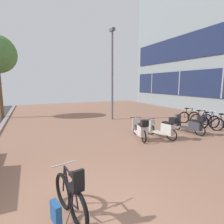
{
  "coord_description": "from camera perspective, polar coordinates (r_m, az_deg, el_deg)",
  "views": [
    {
      "loc": [
        -0.83,
        -2.74,
        2.43
      ],
      "look_at": [
        2.36,
        4.33,
        1.21
      ],
      "focal_mm": 29.28,
      "sensor_mm": 36.0,
      "label": 1
    }
  ],
  "objects": [
    {
      "name": "scooter_near",
      "position": [
        9.68,
        23.59,
        -3.67
      ],
      "size": [
        0.59,
        1.88,
        0.96
      ],
      "color": "black",
      "rests_on": "ground"
    },
    {
      "name": "bicycle_rack_04",
      "position": [
        11.98,
        26.03,
        -2.03
      ],
      "size": [
        1.27,
        0.58,
        0.95
      ],
      "color": "black",
      "rests_on": "ground"
    },
    {
      "name": "lamp_post",
      "position": [
        12.26,
        0.05,
        12.84
      ],
      "size": [
        0.2,
        0.52,
        5.88
      ],
      "color": "slate",
      "rests_on": "ground"
    },
    {
      "name": "scooter_far",
      "position": [
        8.07,
        8.93,
        -5.38
      ],
      "size": [
        0.77,
        1.83,
        0.98
      ],
      "color": "black",
      "rests_on": "ground"
    },
    {
      "name": "bicycle_rack_02",
      "position": [
        11.06,
        31.49,
        -3.25
      ],
      "size": [
        1.24,
        0.66,
        0.98
      ],
      "color": "black",
      "rests_on": "ground"
    },
    {
      "name": "scooter_mid",
      "position": [
        8.44,
        16.09,
        -4.9
      ],
      "size": [
        0.71,
        1.67,
        1.03
      ],
      "color": "black",
      "rests_on": "ground"
    },
    {
      "name": "bicycle_rack_03",
      "position": [
        11.32,
        27.92,
        -2.71
      ],
      "size": [
        1.37,
        0.49,
        0.98
      ],
      "color": "black",
      "rests_on": "ground"
    },
    {
      "name": "bicycle_rack_05",
      "position": [
        12.29,
        22.84,
        -1.48
      ],
      "size": [
        1.32,
        0.56,
        1.01
      ],
      "color": "black",
      "rests_on": "ground"
    },
    {
      "name": "ground",
      "position": [
        4.31,
        13.89,
        -26.02
      ],
      "size": [
        21.0,
        40.0,
        0.13
      ],
      "color": "#24222A"
    },
    {
      "name": "bicycle_foreground",
      "position": [
        3.71,
        -13.17,
        -24.75
      ],
      "size": [
        0.56,
        1.36,
        1.08
      ],
      "color": "black",
      "rests_on": "ground"
    }
  ]
}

